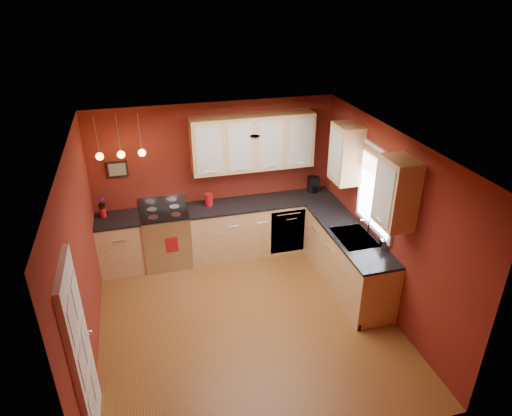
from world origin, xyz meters
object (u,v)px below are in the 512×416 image
object	(u,v)px
gas_range	(166,237)
coffee_maker	(314,185)
red_canister	(209,200)
sink	(354,238)
soap_pump	(384,242)

from	to	relation	value
gas_range	coffee_maker	distance (m)	2.70
coffee_maker	red_canister	bearing A→B (deg)	-169.24
sink	coffee_maker	distance (m)	1.66
gas_range	red_canister	bearing A→B (deg)	5.22
sink	soap_pump	world-z (taller)	sink
soap_pump	coffee_maker	bearing A→B (deg)	96.72
red_canister	sink	bearing A→B (deg)	-39.95
red_canister	coffee_maker	size ratio (longest dim) A/B	0.79
sink	coffee_maker	size ratio (longest dim) A/B	2.60
sink	coffee_maker	world-z (taller)	sink
gas_range	sink	size ratio (longest dim) A/B	1.59
sink	coffee_maker	xyz separation A→B (m)	(0.01, 1.65, 0.15)
red_canister	soap_pump	xyz separation A→B (m)	(2.12, -1.97, -0.00)
gas_range	red_canister	xyz separation A→B (m)	(0.75, 0.07, 0.57)
coffee_maker	soap_pump	xyz separation A→B (m)	(0.24, -2.05, -0.02)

